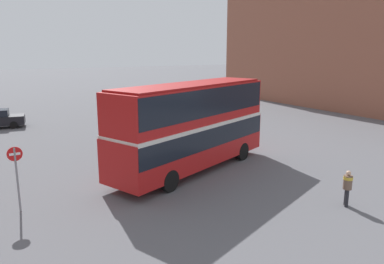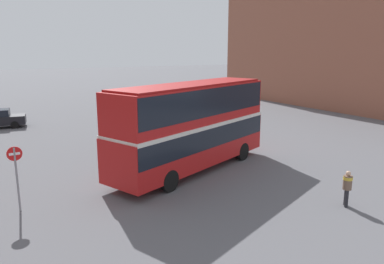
{
  "view_description": "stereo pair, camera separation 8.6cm",
  "coord_description": "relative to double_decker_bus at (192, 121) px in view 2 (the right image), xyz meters",
  "views": [
    {
      "loc": [
        -8.62,
        -17.15,
        6.42
      ],
      "look_at": [
        1.31,
        -0.34,
        2.12
      ],
      "focal_mm": 35.0,
      "sensor_mm": 36.0,
      "label": 1
    },
    {
      "loc": [
        -8.55,
        -17.19,
        6.42
      ],
      "look_at": [
        1.31,
        -0.34,
        2.12
      ],
      "focal_mm": 35.0,
      "sensor_mm": 36.0,
      "label": 2
    }
  ],
  "objects": [
    {
      "name": "parked_car_kerb_near",
      "position": [
        6.93,
        15.82,
        -1.94
      ],
      "size": [
        4.2,
        1.87,
        1.49
      ],
      "rotation": [
        0.0,
        0.0,
        3.15
      ],
      "color": "slate",
      "rests_on": "ground_plane"
    },
    {
      "name": "pedestrian_foreground",
      "position": [
        3.11,
        -7.45,
        -1.75
      ],
      "size": [
        0.54,
        0.54,
        1.54
      ],
      "rotation": [
        0.0,
        0.0,
        2.39
      ],
      "color": "#232328",
      "rests_on": "ground_plane"
    },
    {
      "name": "ground_plane",
      "position": [
        -1.32,
        0.34,
        -2.69
      ],
      "size": [
        240.0,
        240.0,
        0.0
      ],
      "primitive_type": "plane",
      "color": "#5B5B60"
    },
    {
      "name": "double_decker_bus",
      "position": [
        0.0,
        0.0,
        0.0
      ],
      "size": [
        10.7,
        6.19,
        4.71
      ],
      "rotation": [
        0.0,
        0.0,
        0.37
      ],
      "color": "red",
      "rests_on": "ground_plane"
    },
    {
      "name": "building_row_right",
      "position": [
        26.9,
        10.34,
        5.08
      ],
      "size": [
        8.68,
        36.69,
        15.53
      ],
      "color": "#935642",
      "rests_on": "ground_plane"
    },
    {
      "name": "no_entry_sign",
      "position": [
        -8.74,
        -1.09,
        -0.91
      ],
      "size": [
        0.58,
        0.08,
        2.71
      ],
      "color": "gray",
      "rests_on": "ground_plane"
    }
  ]
}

